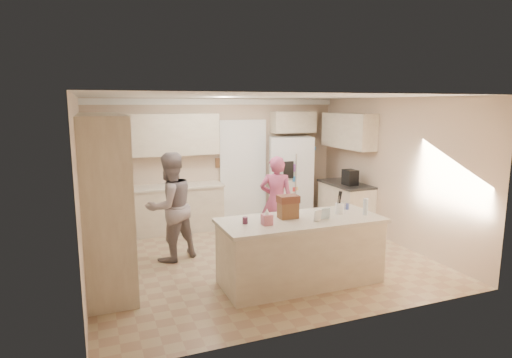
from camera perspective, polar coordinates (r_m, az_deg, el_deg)
name	(u,v)px	position (r m, az deg, el deg)	size (l,w,h in m)	color
floor	(258,259)	(7.11, 0.28, -10.56)	(5.20, 4.60, 0.02)	tan
ceiling	(258,96)	(6.66, 0.30, 11.05)	(5.20, 4.60, 0.02)	white
wall_back	(217,162)	(8.93, -5.18, 2.31)	(5.20, 0.02, 2.60)	#CEB295
wall_front	(336,215)	(4.74, 10.64, -4.68)	(5.20, 0.02, 2.60)	#CEB295
wall_left	(81,192)	(6.31, -22.35, -1.62)	(0.02, 4.60, 2.60)	#CEB295
wall_right	(393,171)	(8.08, 17.76, 1.07)	(0.02, 4.60, 2.60)	#CEB295
crown_back	(217,102)	(8.80, -5.21, 10.23)	(5.20, 0.08, 0.12)	white
pantry_bank	(105,196)	(6.53, -19.54, -2.19)	(0.60, 2.60, 2.35)	beige
back_base_cab	(166,210)	(8.54, -11.94, -4.09)	(2.20, 0.60, 0.88)	beige
back_countertop	(165,187)	(8.44, -12.05, -1.07)	(2.24, 0.63, 0.04)	beige
back_upper_cab	(162,135)	(8.44, -12.44, 5.77)	(2.20, 0.35, 0.80)	beige
doorway_opening	(243,172)	(9.10, -1.77, 0.90)	(0.90, 0.06, 2.10)	black
doorway_casing	(243,173)	(9.07, -1.70, 0.87)	(1.02, 0.03, 2.22)	white
wall_frame_upper	(219,150)	(8.87, -5.00, 3.89)	(0.15, 0.02, 0.20)	brown
wall_frame_lower	(219,163)	(8.90, -4.98, 2.16)	(0.15, 0.02, 0.20)	brown
refrigerator	(290,178)	(9.27, 4.58, 0.10)	(0.90, 0.70, 1.80)	white
fridge_seam	(298,181)	(8.96, 5.57, -0.26)	(0.01, 0.02, 1.78)	gray
fridge_dispenser	(288,170)	(8.81, 4.35, 1.24)	(0.22, 0.03, 0.35)	black
fridge_handle_l	(296,174)	(8.90, 5.34, 0.65)	(0.02, 0.02, 0.85)	silver
fridge_handle_r	(300,174)	(8.94, 5.91, 0.69)	(0.02, 0.02, 0.85)	silver
over_fridge_cab	(293,122)	(9.28, 4.99, 7.56)	(0.95, 0.35, 0.45)	beige
right_base_cab	(345,206)	(8.86, 11.84, -3.59)	(0.60, 1.20, 0.88)	beige
right_countertop	(346,184)	(8.76, 11.89, -0.66)	(0.63, 1.24, 0.04)	#2D2B28
right_upper_cab	(348,131)	(8.87, 12.16, 6.30)	(0.35, 1.50, 0.70)	beige
coffee_maker	(350,177)	(8.54, 12.44, 0.21)	(0.22, 0.28, 0.30)	black
island_base	(300,252)	(6.09, 5.92, -9.69)	(2.20, 0.90, 0.88)	beige
island_top	(301,220)	(5.96, 6.00, -5.52)	(2.28, 0.96, 0.05)	beige
utensil_crock	(340,208)	(6.29, 11.09, -3.88)	(0.13, 0.13, 0.15)	white
tissue_box	(267,219)	(5.62, 1.47, -5.41)	(0.13, 0.13, 0.14)	#CB6D80
tissue_plume	(267,211)	(5.59, 1.47, -4.33)	(0.08, 0.08, 0.08)	white
dollhouse_body	(288,210)	(5.94, 4.29, -4.18)	(0.26, 0.18, 0.22)	brown
dollhouse_roof	(288,199)	(5.91, 4.31, -2.67)	(0.28, 0.20, 0.10)	#592D1E
jam_jar	(245,220)	(5.67, -1.46, -5.53)	(0.07, 0.07, 0.09)	#59263F
greeting_card_a	(318,216)	(5.83, 8.24, -4.85)	(0.12, 0.01, 0.16)	white
greeting_card_b	(326,214)	(5.94, 9.26, -4.58)	(0.12, 0.01, 0.16)	silver
water_bottle	(366,207)	(6.28, 14.40, -3.60)	(0.07, 0.07, 0.24)	silver
shaker_salt	(343,207)	(6.52, 11.55, -3.66)	(0.05, 0.05, 0.09)	#48569F
shaker_pepper	(347,206)	(6.56, 12.07, -3.60)	(0.05, 0.05, 0.09)	#48569F
teen_boy	(170,207)	(6.95, -11.36, -3.65)	(0.85, 0.66, 1.74)	gray
teen_girl	(276,201)	(7.56, 2.72, -2.92)	(0.58, 0.38, 1.60)	#C05080
fridge_magnets	(298,181)	(8.95, 5.59, -0.27)	(0.76, 0.02, 1.44)	tan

